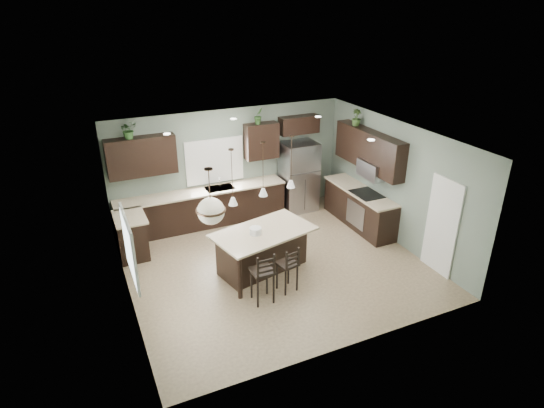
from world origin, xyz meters
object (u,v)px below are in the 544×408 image
(kitchen_island, at_px, (264,251))
(serving_dish, at_px, (255,231))
(bar_stool_center, at_px, (287,268))
(refrigerator, at_px, (299,177))
(plant_back_left, at_px, (128,130))
(bar_stool_left, at_px, (262,276))

(kitchen_island, relative_size, serving_dish, 8.38)
(kitchen_island, xyz_separation_m, bar_stool_center, (0.13, -0.83, 0.02))
(serving_dish, relative_size, bar_stool_center, 0.25)
(kitchen_island, height_order, serving_dish, serving_dish)
(refrigerator, xyz_separation_m, serving_dish, (-2.25, -2.47, 0.07))
(kitchen_island, xyz_separation_m, plant_back_left, (-2.05, 2.63, 2.14))
(plant_back_left, bearing_deg, kitchen_island, -52.02)
(refrigerator, bearing_deg, plant_back_left, 177.04)
(refrigerator, relative_size, kitchen_island, 0.92)
(serving_dish, xyz_separation_m, bar_stool_left, (-0.25, -0.91, -0.46))
(serving_dish, height_order, bar_stool_left, bar_stool_left)
(refrigerator, distance_m, kitchen_island, 3.21)
(bar_stool_center, bearing_deg, bar_stool_left, -178.38)
(bar_stool_left, distance_m, plant_back_left, 4.44)
(bar_stool_center, bearing_deg, serving_dish, 101.55)
(kitchen_island, height_order, bar_stool_left, bar_stool_left)
(refrigerator, height_order, plant_back_left, plant_back_left)
(bar_stool_left, bearing_deg, plant_back_left, 114.88)
(serving_dish, xyz_separation_m, plant_back_left, (-1.86, 2.68, 1.61))
(refrigerator, height_order, bar_stool_center, refrigerator)
(serving_dish, bearing_deg, plant_back_left, 124.79)
(refrigerator, bearing_deg, bar_stool_center, -120.70)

